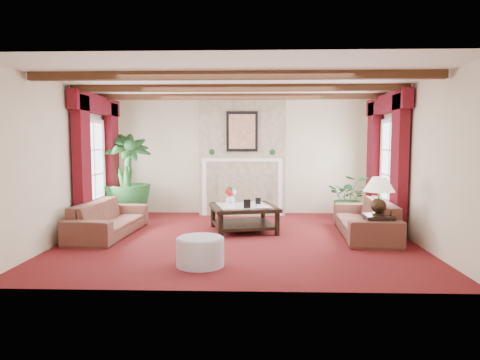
{
  "coord_description": "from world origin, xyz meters",
  "views": [
    {
      "loc": [
        0.28,
        -7.5,
        1.7
      ],
      "look_at": [
        0.02,
        0.4,
        1.0
      ],
      "focal_mm": 32.0,
      "sensor_mm": 36.0,
      "label": 1
    }
  ],
  "objects_px": {
    "coffee_table": "(244,218)",
    "side_table": "(378,231)",
    "potted_palm": "(127,195)",
    "sofa_left": "(109,213)",
    "sofa_right": "(365,212)",
    "ottoman": "(200,252)"
  },
  "relations": [
    {
      "from": "sofa_right",
      "to": "side_table",
      "type": "distance_m",
      "value": 0.82
    },
    {
      "from": "coffee_table",
      "to": "ottoman",
      "type": "bearing_deg",
      "value": -116.04
    },
    {
      "from": "side_table",
      "to": "sofa_left",
      "type": "bearing_deg",
      "value": 171.5
    },
    {
      "from": "sofa_left",
      "to": "potted_palm",
      "type": "relative_size",
      "value": 0.99
    },
    {
      "from": "ottoman",
      "to": "coffee_table",
      "type": "bearing_deg",
      "value": 77.07
    },
    {
      "from": "sofa_left",
      "to": "coffee_table",
      "type": "relative_size",
      "value": 1.8
    },
    {
      "from": "side_table",
      "to": "ottoman",
      "type": "distance_m",
      "value": 3.02
    },
    {
      "from": "coffee_table",
      "to": "ottoman",
      "type": "relative_size",
      "value": 1.82
    },
    {
      "from": "sofa_right",
      "to": "ottoman",
      "type": "xyz_separation_m",
      "value": [
        -2.76,
        -2.0,
        -0.24
      ]
    },
    {
      "from": "sofa_left",
      "to": "coffee_table",
      "type": "xyz_separation_m",
      "value": [
        2.47,
        0.45,
        -0.17
      ]
    },
    {
      "from": "potted_palm",
      "to": "sofa_left",
      "type": "bearing_deg",
      "value": -84.72
    },
    {
      "from": "coffee_table",
      "to": "side_table",
      "type": "bearing_deg",
      "value": -40.35
    },
    {
      "from": "sofa_left",
      "to": "ottoman",
      "type": "height_order",
      "value": "sofa_left"
    },
    {
      "from": "sofa_left",
      "to": "ottoman",
      "type": "relative_size",
      "value": 3.27
    },
    {
      "from": "sofa_left",
      "to": "sofa_right",
      "type": "bearing_deg",
      "value": -85.54
    },
    {
      "from": "sofa_right",
      "to": "ottoman",
      "type": "bearing_deg",
      "value": -50.28
    },
    {
      "from": "side_table",
      "to": "sofa_right",
      "type": "bearing_deg",
      "value": 90.52
    },
    {
      "from": "potted_palm",
      "to": "coffee_table",
      "type": "distance_m",
      "value": 2.9
    },
    {
      "from": "sofa_right",
      "to": "potted_palm",
      "type": "height_order",
      "value": "potted_palm"
    },
    {
      "from": "coffee_table",
      "to": "side_table",
      "type": "distance_m",
      "value": 2.51
    },
    {
      "from": "coffee_table",
      "to": "side_table",
      "type": "xyz_separation_m",
      "value": [
        2.23,
        -1.15,
        0.02
      ]
    },
    {
      "from": "coffee_table",
      "to": "sofa_right",
      "type": "bearing_deg",
      "value": -22.01
    }
  ]
}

